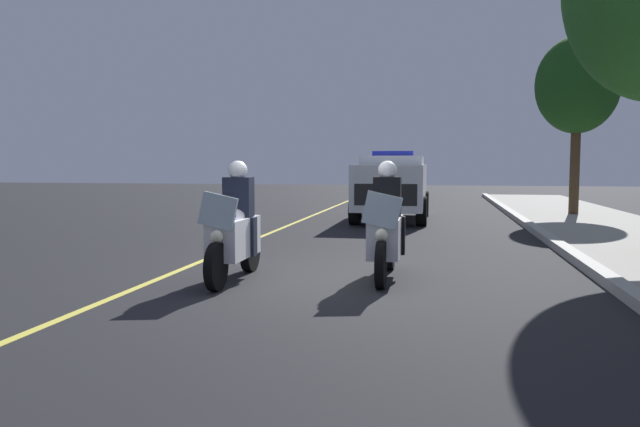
{
  "coord_description": "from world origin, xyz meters",
  "views": [
    {
      "loc": [
        8.76,
        1.81,
        1.67
      ],
      "look_at": [
        -0.64,
        0.0,
        0.9
      ],
      "focal_mm": 34.62,
      "sensor_mm": 36.0,
      "label": 1
    }
  ],
  "objects_px": {
    "police_motorcycle_lead_right": "(386,231)",
    "police_suv": "(392,184)",
    "tree_far_back": "(577,86)",
    "police_motorcycle_lead_left": "(235,232)"
  },
  "relations": [
    {
      "from": "police_motorcycle_lead_right",
      "to": "police_suv",
      "type": "height_order",
      "value": "police_suv"
    },
    {
      "from": "police_suv",
      "to": "tree_far_back",
      "type": "height_order",
      "value": "tree_far_back"
    },
    {
      "from": "police_motorcycle_lead_left",
      "to": "police_suv",
      "type": "height_order",
      "value": "police_suv"
    },
    {
      "from": "police_motorcycle_lead_left",
      "to": "police_motorcycle_lead_right",
      "type": "bearing_deg",
      "value": 104.99
    },
    {
      "from": "police_motorcycle_lead_left",
      "to": "tree_far_back",
      "type": "height_order",
      "value": "tree_far_back"
    },
    {
      "from": "tree_far_back",
      "to": "police_motorcycle_lead_right",
      "type": "bearing_deg",
      "value": -23.11
    },
    {
      "from": "tree_far_back",
      "to": "police_motorcycle_lead_left",
      "type": "bearing_deg",
      "value": -30.18
    },
    {
      "from": "police_motorcycle_lead_left",
      "to": "police_suv",
      "type": "distance_m",
      "value": 10.03
    },
    {
      "from": "police_motorcycle_lead_right",
      "to": "police_motorcycle_lead_left",
      "type": "bearing_deg",
      "value": -75.01
    },
    {
      "from": "police_motorcycle_lead_left",
      "to": "police_motorcycle_lead_right",
      "type": "relative_size",
      "value": 1.0
    }
  ]
}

